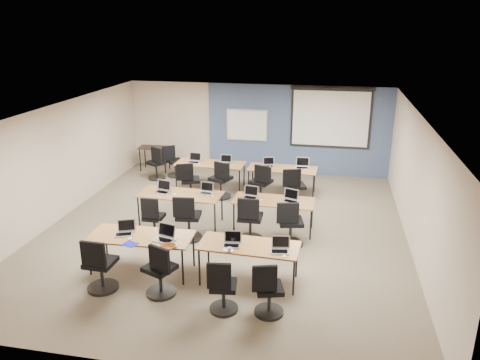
% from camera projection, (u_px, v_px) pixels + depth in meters
% --- Properties ---
extents(floor, '(8.00, 9.00, 0.02)m').
position_uv_depth(floor, '(225.00, 230.00, 10.61)').
color(floor, '#6B6354').
rests_on(floor, ground).
extents(ceiling, '(8.00, 9.00, 0.02)m').
position_uv_depth(ceiling, '(223.00, 112.00, 9.73)').
color(ceiling, white).
rests_on(ceiling, ground).
extents(wall_back, '(8.00, 0.04, 2.70)m').
position_uv_depth(wall_back, '(257.00, 128.00, 14.34)').
color(wall_back, beige).
rests_on(wall_back, ground).
extents(wall_front, '(8.00, 0.04, 2.70)m').
position_uv_depth(wall_front, '(145.00, 282.00, 6.00)').
color(wall_front, beige).
rests_on(wall_front, ground).
extents(wall_left, '(0.04, 9.00, 2.70)m').
position_uv_depth(wall_left, '(57.00, 163.00, 10.90)').
color(wall_left, beige).
rests_on(wall_left, ground).
extents(wall_right, '(0.04, 9.00, 2.70)m').
position_uv_depth(wall_right, '(417.00, 186.00, 9.44)').
color(wall_right, beige).
rests_on(wall_right, ground).
extents(blue_accent_panel, '(5.50, 0.04, 2.70)m').
position_uv_depth(blue_accent_panel, '(298.00, 130.00, 14.08)').
color(blue_accent_panel, '#3D5977').
rests_on(blue_accent_panel, wall_back).
extents(whiteboard, '(1.28, 0.03, 0.98)m').
position_uv_depth(whiteboard, '(247.00, 125.00, 14.29)').
color(whiteboard, silver).
rests_on(whiteboard, wall_back).
extents(projector_screen, '(2.40, 0.10, 1.82)m').
position_uv_depth(projector_screen, '(331.00, 114.00, 13.67)').
color(projector_screen, black).
rests_on(projector_screen, wall_back).
extents(training_table_front_left, '(1.93, 0.80, 0.73)m').
position_uv_depth(training_table_front_left, '(141.00, 238.00, 8.69)').
color(training_table_front_left, '#A46230').
rests_on(training_table_front_left, floor).
extents(training_table_front_right, '(1.80, 0.75, 0.73)m').
position_uv_depth(training_table_front_right, '(249.00, 247.00, 8.33)').
color(training_table_front_right, '#A77630').
rests_on(training_table_front_right, floor).
extents(training_table_mid_left, '(1.92, 0.80, 0.73)m').
position_uv_depth(training_table_mid_left, '(180.00, 195.00, 10.76)').
color(training_table_mid_left, '#97612D').
rests_on(training_table_mid_left, floor).
extents(training_table_mid_right, '(1.81, 0.75, 0.73)m').
position_uv_depth(training_table_mid_right, '(274.00, 202.00, 10.38)').
color(training_table_mid_right, '#AA6E49').
rests_on(training_table_mid_right, floor).
extents(training_table_back_left, '(1.92, 0.80, 0.73)m').
position_uv_depth(training_table_back_left, '(210.00, 164.00, 13.04)').
color(training_table_back_left, '#AA6733').
rests_on(training_table_back_left, floor).
extents(training_table_back_right, '(1.85, 0.77, 0.73)m').
position_uv_depth(training_table_back_right, '(282.00, 170.00, 12.60)').
color(training_table_back_right, brown).
rests_on(training_table_back_right, floor).
extents(laptop_0, '(0.33, 0.28, 0.25)m').
position_uv_depth(laptop_0, '(125.00, 231.00, 8.73)').
color(laptop_0, '#A9A9B5').
rests_on(laptop_0, training_table_front_left).
extents(mouse_0, '(0.10, 0.12, 0.04)m').
position_uv_depth(mouse_0, '(130.00, 239.00, 8.53)').
color(mouse_0, white).
rests_on(mouse_0, training_table_front_left).
extents(task_chair_0, '(0.55, 0.55, 1.02)m').
position_uv_depth(task_chair_0, '(100.00, 269.00, 8.12)').
color(task_chair_0, black).
rests_on(task_chair_0, floor).
extents(laptop_1, '(0.36, 0.31, 0.27)m').
position_uv_depth(laptop_1, '(165.00, 236.00, 8.51)').
color(laptop_1, '#A9A9AB').
rests_on(laptop_1, training_table_front_left).
extents(mouse_1, '(0.08, 0.11, 0.04)m').
position_uv_depth(mouse_1, '(176.00, 246.00, 8.26)').
color(mouse_1, white).
rests_on(mouse_1, training_table_front_left).
extents(task_chair_1, '(0.56, 0.53, 1.01)m').
position_uv_depth(task_chair_1, '(160.00, 274.00, 7.97)').
color(task_chair_1, black).
rests_on(task_chair_1, floor).
extents(laptop_2, '(0.31, 0.26, 0.24)m').
position_uv_depth(laptop_2, '(232.00, 242.00, 8.30)').
color(laptop_2, '#BABABB').
rests_on(laptop_2, training_table_front_right).
extents(mouse_2, '(0.08, 0.11, 0.04)m').
position_uv_depth(mouse_2, '(232.00, 251.00, 8.08)').
color(mouse_2, white).
rests_on(mouse_2, training_table_front_right).
extents(task_chair_2, '(0.48, 0.48, 0.96)m').
position_uv_depth(task_chair_2, '(222.00, 291.00, 7.53)').
color(task_chair_2, black).
rests_on(task_chair_2, floor).
extents(laptop_3, '(0.32, 0.27, 0.24)m').
position_uv_depth(laptop_3, '(280.00, 248.00, 8.09)').
color(laptop_3, '#B8B8B8').
rests_on(laptop_3, training_table_front_right).
extents(mouse_3, '(0.07, 0.10, 0.03)m').
position_uv_depth(mouse_3, '(284.00, 256.00, 7.90)').
color(mouse_3, white).
rests_on(mouse_3, training_table_front_right).
extents(task_chair_3, '(0.49, 0.48, 0.97)m').
position_uv_depth(task_chair_3, '(268.00, 294.00, 7.45)').
color(task_chair_3, black).
rests_on(task_chair_3, floor).
extents(laptop_4, '(0.34, 0.29, 0.26)m').
position_uv_depth(laptop_4, '(163.00, 189.00, 10.84)').
color(laptop_4, silver).
rests_on(laptop_4, training_table_mid_left).
extents(mouse_4, '(0.08, 0.11, 0.03)m').
position_uv_depth(mouse_4, '(175.00, 194.00, 10.67)').
color(mouse_4, white).
rests_on(mouse_4, training_table_mid_left).
extents(task_chair_4, '(0.47, 0.47, 0.96)m').
position_uv_depth(task_chair_4, '(153.00, 221.00, 10.15)').
color(task_chair_4, black).
rests_on(task_chair_4, floor).
extents(laptop_5, '(0.31, 0.27, 0.24)m').
position_uv_depth(laptop_5, '(206.00, 190.00, 10.78)').
color(laptop_5, silver).
rests_on(laptop_5, training_table_mid_left).
extents(mouse_5, '(0.07, 0.10, 0.03)m').
position_uv_depth(mouse_5, '(213.00, 196.00, 10.57)').
color(mouse_5, white).
rests_on(mouse_5, training_table_mid_left).
extents(task_chair_5, '(0.56, 0.56, 1.04)m').
position_uv_depth(task_chair_5, '(188.00, 221.00, 10.01)').
color(task_chair_5, black).
rests_on(task_chair_5, floor).
extents(laptop_6, '(0.33, 0.28, 0.25)m').
position_uv_depth(laptop_6, '(251.00, 195.00, 10.51)').
color(laptop_6, '#ACACAC').
rests_on(laptop_6, training_table_mid_right).
extents(mouse_6, '(0.06, 0.10, 0.03)m').
position_uv_depth(mouse_6, '(261.00, 200.00, 10.36)').
color(mouse_6, white).
rests_on(mouse_6, training_table_mid_right).
extents(task_chair_6, '(0.56, 0.56, 1.04)m').
position_uv_depth(task_chair_6, '(250.00, 223.00, 9.95)').
color(task_chair_6, black).
rests_on(task_chair_6, floor).
extents(laptop_7, '(0.34, 0.29, 0.26)m').
position_uv_depth(laptop_7, '(291.00, 198.00, 10.29)').
color(laptop_7, silver).
rests_on(laptop_7, training_table_mid_right).
extents(mouse_7, '(0.09, 0.12, 0.04)m').
position_uv_depth(mouse_7, '(300.00, 204.00, 10.13)').
color(mouse_7, white).
rests_on(mouse_7, training_table_mid_right).
extents(task_chair_7, '(0.56, 0.56, 1.03)m').
position_uv_depth(task_chair_7, '(290.00, 227.00, 9.74)').
color(task_chair_7, black).
rests_on(task_chair_7, floor).
extents(laptop_8, '(0.34, 0.29, 0.26)m').
position_uv_depth(laptop_8, '(194.00, 160.00, 13.09)').
color(laptop_8, '#9D9EA9').
rests_on(laptop_8, training_table_back_left).
extents(mouse_8, '(0.06, 0.10, 0.03)m').
position_uv_depth(mouse_8, '(199.00, 164.00, 12.92)').
color(mouse_8, white).
rests_on(mouse_8, training_table_back_left).
extents(task_chair_8, '(0.56, 0.54, 1.02)m').
position_uv_depth(task_chair_8, '(189.00, 184.00, 12.30)').
color(task_chair_8, black).
rests_on(task_chair_8, floor).
extents(laptop_9, '(0.32, 0.27, 0.24)m').
position_uv_depth(laptop_9, '(225.00, 162.00, 12.95)').
color(laptop_9, '#B9BAC1').
rests_on(laptop_9, training_table_back_left).
extents(mouse_9, '(0.06, 0.10, 0.03)m').
position_uv_depth(mouse_9, '(232.00, 165.00, 12.80)').
color(mouse_9, white).
rests_on(mouse_9, training_table_back_left).
extents(task_chair_9, '(0.59, 0.56, 1.04)m').
position_uv_depth(task_chair_9, '(221.00, 183.00, 12.37)').
color(task_chair_9, black).
rests_on(task_chair_9, floor).
extents(laptop_10, '(0.31, 0.26, 0.23)m').
position_uv_depth(laptop_10, '(268.00, 164.00, 12.74)').
color(laptop_10, '#A8A8AD').
rests_on(laptop_10, training_table_back_right).
extents(mouse_10, '(0.09, 0.12, 0.04)m').
position_uv_depth(mouse_10, '(270.00, 167.00, 12.63)').
color(mouse_10, white).
rests_on(mouse_10, training_table_back_right).
extents(task_chair_10, '(0.59, 0.57, 1.04)m').
position_uv_depth(task_chair_10, '(261.00, 186.00, 12.10)').
color(task_chair_10, black).
rests_on(task_chair_10, floor).
extents(laptop_11, '(0.36, 0.30, 0.27)m').
position_uv_depth(laptop_11, '(302.00, 165.00, 12.60)').
color(laptop_11, silver).
rests_on(laptop_11, training_table_back_right).
extents(mouse_11, '(0.08, 0.10, 0.03)m').
position_uv_depth(mouse_11, '(306.00, 170.00, 12.43)').
color(mouse_11, white).
rests_on(mouse_11, training_table_back_right).
extents(task_chair_11, '(0.57, 0.56, 1.03)m').
position_uv_depth(task_chair_11, '(294.00, 190.00, 11.84)').
color(task_chair_11, black).
rests_on(task_chair_11, floor).
extents(blue_mousepad, '(0.31, 0.28, 0.01)m').
position_uv_depth(blue_mousepad, '(130.00, 244.00, 8.34)').
color(blue_mousepad, '#141795').
rests_on(blue_mousepad, training_table_front_left).
extents(snack_bowl, '(0.37, 0.37, 0.08)m').
position_uv_depth(snack_bowl, '(168.00, 247.00, 8.16)').
color(snack_bowl, brown).
rests_on(snack_bowl, training_table_front_left).
extents(snack_plate, '(0.24, 0.24, 0.01)m').
position_uv_depth(snack_plate, '(228.00, 249.00, 8.14)').
color(snack_plate, white).
rests_on(snack_plate, training_table_front_right).
extents(coffee_cup, '(0.09, 0.09, 0.06)m').
position_uv_depth(coffee_cup, '(229.00, 250.00, 8.05)').
color(coffee_cup, white).
rests_on(coffee_cup, snack_plate).
extents(utility_table, '(0.94, 0.52, 0.75)m').
position_uv_depth(utility_table, '(154.00, 150.00, 14.59)').
color(utility_table, black).
rests_on(utility_table, floor).
extents(spare_chair_a, '(0.58, 0.49, 0.98)m').
position_uv_depth(spare_chair_a, '(174.00, 164.00, 14.09)').
color(spare_chair_a, black).
rests_on(spare_chair_a, floor).
extents(spare_chair_b, '(0.58, 0.52, 1.00)m').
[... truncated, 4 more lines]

